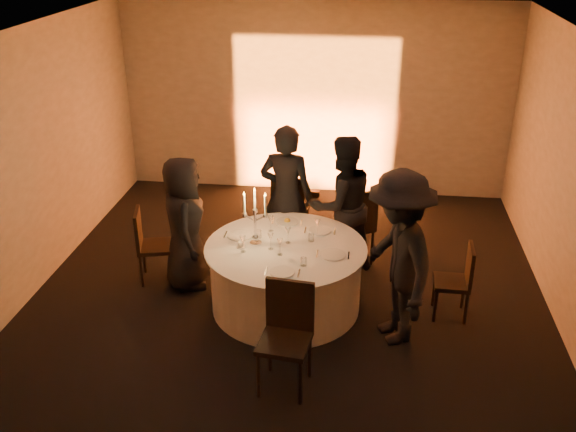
# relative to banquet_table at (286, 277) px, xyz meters

# --- Properties ---
(floor) EXTENTS (7.00, 7.00, 0.00)m
(floor) POSITION_rel_banquet_table_xyz_m (0.00, 0.00, -0.38)
(floor) COLOR black
(floor) RESTS_ON ground
(ceiling) EXTENTS (7.00, 7.00, 0.00)m
(ceiling) POSITION_rel_banquet_table_xyz_m (0.00, 0.00, 2.62)
(ceiling) COLOR silver
(ceiling) RESTS_ON wall_back
(wall_back) EXTENTS (7.00, 0.00, 7.00)m
(wall_back) POSITION_rel_banquet_table_xyz_m (0.00, 3.50, 1.12)
(wall_back) COLOR #A9A49D
(wall_back) RESTS_ON floor
(wall_front) EXTENTS (7.00, 0.00, 7.00)m
(wall_front) POSITION_rel_banquet_table_xyz_m (0.00, -3.50, 1.12)
(wall_front) COLOR #A9A49D
(wall_front) RESTS_ON floor
(wall_left) EXTENTS (0.00, 7.00, 7.00)m
(wall_left) POSITION_rel_banquet_table_xyz_m (-3.00, 0.00, 1.12)
(wall_left) COLOR #A9A49D
(wall_left) RESTS_ON floor
(uplighter_fixture) EXTENTS (0.25, 0.12, 0.10)m
(uplighter_fixture) POSITION_rel_banquet_table_xyz_m (0.00, 3.20, -0.33)
(uplighter_fixture) COLOR black
(uplighter_fixture) RESTS_ON floor
(banquet_table) EXTENTS (1.80, 1.80, 0.77)m
(banquet_table) POSITION_rel_banquet_table_xyz_m (0.00, 0.00, 0.00)
(banquet_table) COLOR black
(banquet_table) RESTS_ON floor
(chair_left) EXTENTS (0.49, 0.49, 0.93)m
(chair_left) POSITION_rel_banquet_table_xyz_m (-1.72, 0.39, 0.14)
(chair_left) COLOR black
(chair_left) RESTS_ON floor
(chair_back_left) EXTENTS (0.49, 0.49, 1.03)m
(chair_back_left) POSITION_rel_banquet_table_xyz_m (-0.14, 1.50, 0.20)
(chair_back_left) COLOR black
(chair_back_left) RESTS_ON floor
(chair_back_right) EXTENTS (0.62, 0.62, 1.04)m
(chair_back_right) POSITION_rel_banquet_table_xyz_m (0.75, 1.09, 0.20)
(chair_back_right) COLOR black
(chair_back_right) RESTS_ON floor
(chair_right) EXTENTS (0.39, 0.39, 0.87)m
(chair_right) POSITION_rel_banquet_table_xyz_m (1.91, 0.05, 0.10)
(chair_right) COLOR black
(chair_right) RESTS_ON floor
(chair_front) EXTENTS (0.51, 0.51, 1.05)m
(chair_front) POSITION_rel_banquet_table_xyz_m (0.18, -1.30, 0.21)
(chair_front) COLOR black
(chair_front) RESTS_ON floor
(guest_left) EXTENTS (0.71, 0.91, 1.63)m
(guest_left) POSITION_rel_banquet_table_xyz_m (-1.24, 0.35, 0.43)
(guest_left) COLOR black
(guest_left) RESTS_ON floor
(guest_back_left) EXTENTS (0.72, 0.52, 1.84)m
(guest_back_left) POSITION_rel_banquet_table_xyz_m (-0.13, 1.05, 0.53)
(guest_back_left) COLOR black
(guest_back_left) RESTS_ON floor
(guest_back_right) EXTENTS (1.07, 1.01, 1.76)m
(guest_back_right) POSITION_rel_banquet_table_xyz_m (0.56, 0.96, 0.50)
(guest_back_right) COLOR black
(guest_back_right) RESTS_ON floor
(guest_right) EXTENTS (1.07, 1.38, 1.89)m
(guest_right) POSITION_rel_banquet_table_xyz_m (1.20, -0.43, 0.56)
(guest_right) COLOR black
(guest_right) RESTS_ON floor
(plate_left) EXTENTS (0.36, 0.30, 0.01)m
(plate_left) POSITION_rel_banquet_table_xyz_m (-0.55, 0.20, 0.39)
(plate_left) COLOR white
(plate_left) RESTS_ON banquet_table
(plate_back_left) EXTENTS (0.36, 0.27, 0.08)m
(plate_back_left) POSITION_rel_banquet_table_xyz_m (-0.06, 0.62, 0.40)
(plate_back_left) COLOR white
(plate_back_left) RESTS_ON banquet_table
(plate_back_right) EXTENTS (0.35, 0.26, 0.01)m
(plate_back_right) POSITION_rel_banquet_table_xyz_m (0.34, 0.43, 0.39)
(plate_back_right) COLOR white
(plate_back_right) RESTS_ON banquet_table
(plate_right) EXTENTS (0.36, 0.29, 0.01)m
(plate_right) POSITION_rel_banquet_table_xyz_m (0.53, -0.13, 0.39)
(plate_right) COLOR white
(plate_right) RESTS_ON banquet_table
(plate_front) EXTENTS (0.36, 0.26, 0.01)m
(plate_front) POSITION_rel_banquet_table_xyz_m (0.04, -0.57, 0.39)
(plate_front) COLOR white
(plate_front) RESTS_ON banquet_table
(coffee_cup) EXTENTS (0.11, 0.11, 0.07)m
(coffee_cup) POSITION_rel_banquet_table_xyz_m (-0.48, -0.07, 0.42)
(coffee_cup) COLOR white
(coffee_cup) RESTS_ON banquet_table
(candelabra) EXTENTS (0.28, 0.14, 0.68)m
(candelabra) POSITION_rel_banquet_table_xyz_m (-0.34, 0.03, 0.62)
(candelabra) COLOR silver
(candelabra) RESTS_ON banquet_table
(wine_glass_a) EXTENTS (0.07, 0.07, 0.19)m
(wine_glass_a) POSITION_rel_banquet_table_xyz_m (0.32, 0.33, 0.52)
(wine_glass_a) COLOR silver
(wine_glass_a) RESTS_ON banquet_table
(wine_glass_b) EXTENTS (0.07, 0.07, 0.19)m
(wine_glass_b) POSITION_rel_banquet_table_xyz_m (-0.22, 0.36, 0.52)
(wine_glass_b) COLOR silver
(wine_glass_b) RESTS_ON banquet_table
(wine_glass_c) EXTENTS (0.07, 0.07, 0.19)m
(wine_glass_c) POSITION_rel_banquet_table_xyz_m (0.01, 0.09, 0.52)
(wine_glass_c) COLOR silver
(wine_glass_c) RESTS_ON banquet_table
(wine_glass_d) EXTENTS (0.07, 0.07, 0.19)m
(wine_glass_d) POSITION_rel_banquet_table_xyz_m (-0.44, -0.18, 0.52)
(wine_glass_d) COLOR silver
(wine_glass_d) RESTS_ON banquet_table
(wine_glass_e) EXTENTS (0.07, 0.07, 0.19)m
(wine_glass_e) POSITION_rel_banquet_table_xyz_m (-0.04, -0.19, 0.52)
(wine_glass_e) COLOR silver
(wine_glass_e) RESTS_ON banquet_table
(wine_glass_f) EXTENTS (0.07, 0.07, 0.19)m
(wine_glass_f) POSITION_rel_banquet_table_xyz_m (-0.16, -0.08, 0.52)
(wine_glass_f) COLOR silver
(wine_glass_f) RESTS_ON banquet_table
(tumbler_a) EXTENTS (0.07, 0.07, 0.09)m
(tumbler_a) POSITION_rel_banquet_table_xyz_m (-0.33, 0.18, 0.43)
(tumbler_a) COLOR silver
(tumbler_a) RESTS_ON banquet_table
(tumbler_b) EXTENTS (0.07, 0.07, 0.09)m
(tumbler_b) POSITION_rel_banquet_table_xyz_m (0.24, -0.39, 0.43)
(tumbler_b) COLOR silver
(tumbler_b) RESTS_ON banquet_table
(tumbler_c) EXTENTS (0.07, 0.07, 0.09)m
(tumbler_c) POSITION_rel_banquet_table_xyz_m (0.27, 0.17, 0.43)
(tumbler_c) COLOR silver
(tumbler_c) RESTS_ON banquet_table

